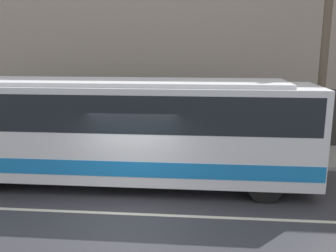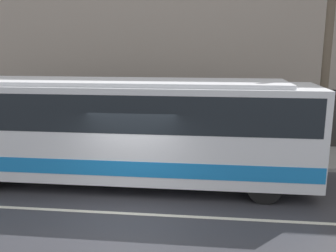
% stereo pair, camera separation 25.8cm
% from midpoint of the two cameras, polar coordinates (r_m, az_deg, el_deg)
% --- Properties ---
extents(ground_plane, '(60.00, 60.00, 0.00)m').
position_cam_midpoint_polar(ground_plane, '(10.14, -5.72, -13.13)').
color(ground_plane, '#333338').
extents(sidewalk, '(60.00, 3.01, 0.13)m').
position_cam_midpoint_polar(sidewalk, '(15.20, -1.36, -4.03)').
color(sidewalk, gray).
rests_on(sidewalk, ground_plane).
extents(building_facade, '(60.00, 0.35, 10.14)m').
position_cam_midpoint_polar(building_facade, '(16.22, -0.63, 14.25)').
color(building_facade, gray).
rests_on(building_facade, ground_plane).
extents(lane_stripe, '(54.00, 0.14, 0.01)m').
position_cam_midpoint_polar(lane_stripe, '(10.14, -5.72, -13.11)').
color(lane_stripe, beige).
rests_on(lane_stripe, ground_plane).
extents(transit_bus, '(12.28, 2.48, 3.30)m').
position_cam_midpoint_polar(transit_bus, '(11.75, -7.65, -0.02)').
color(transit_bus, silver).
rests_on(transit_bus, ground_plane).
extents(utility_pole_near, '(0.28, 0.28, 6.92)m').
position_cam_midpoint_polar(utility_pole_near, '(14.00, 23.41, 8.24)').
color(utility_pole_near, brown).
rests_on(utility_pole_near, sidewalk).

